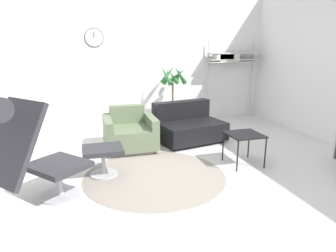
{
  "coord_description": "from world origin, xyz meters",
  "views": [
    {
      "loc": [
        -1.03,
        -3.52,
        1.63
      ],
      "look_at": [
        0.13,
        0.39,
        0.55
      ],
      "focal_mm": 32.0,
      "sensor_mm": 36.0,
      "label": 1
    }
  ],
  "objects": [
    {
      "name": "wall_back",
      "position": [
        -0.0,
        2.92,
        1.4
      ],
      "size": [
        12.0,
        0.09,
        2.8
      ],
      "color": "white",
      "rests_on": "ground_plane"
    },
    {
      "name": "lounge_chair",
      "position": [
        -1.6,
        -0.47,
        0.73
      ],
      "size": [
        1.14,
        1.09,
        1.24
      ],
      "rotation": [
        0.0,
        0.0,
        -0.86
      ],
      "color": "#BCBCC1",
      "rests_on": "ground_plane"
    },
    {
      "name": "armchair_red",
      "position": [
        -0.3,
        1.17,
        0.26
      ],
      "size": [
        0.83,
        0.82,
        0.68
      ],
      "rotation": [
        0.0,
        0.0,
        3.12
      ],
      "color": "silver",
      "rests_on": "ground_plane"
    },
    {
      "name": "ottoman",
      "position": [
        -0.8,
        0.21,
        0.29
      ],
      "size": [
        0.51,
        0.43,
        0.38
      ],
      "color": "#BCBCC1",
      "rests_on": "ground_plane"
    },
    {
      "name": "side_table",
      "position": [
        1.14,
        0.03,
        0.41
      ],
      "size": [
        0.47,
        0.47,
        0.45
      ],
      "color": "black",
      "rests_on": "ground_plane"
    },
    {
      "name": "ground_plane",
      "position": [
        0.0,
        0.0,
        0.0
      ],
      "size": [
        12.0,
        12.0,
        0.0
      ],
      "primitive_type": "plane",
      "color": "silver"
    },
    {
      "name": "shelf_unit",
      "position": [
        2.26,
        2.7,
        1.37
      ],
      "size": [
        1.2,
        0.28,
        1.75
      ],
      "color": "#BCBCC1",
      "rests_on": "ground_plane"
    },
    {
      "name": "potted_plant",
      "position": [
        0.86,
        2.5,
        0.7
      ],
      "size": [
        0.58,
        0.61,
        1.28
      ],
      "color": "silver",
      "rests_on": "ground_plane"
    },
    {
      "name": "couch_low",
      "position": [
        0.78,
        1.31,
        0.25
      ],
      "size": [
        1.25,
        1.02,
        0.68
      ],
      "rotation": [
        0.0,
        0.0,
        3.34
      ],
      "color": "black",
      "rests_on": "ground_plane"
    },
    {
      "name": "round_rug",
      "position": [
        -0.17,
        -0.01,
        0.0
      ],
      "size": [
        1.85,
        1.85,
        0.01
      ],
      "color": "gray",
      "rests_on": "ground_plane"
    }
  ]
}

